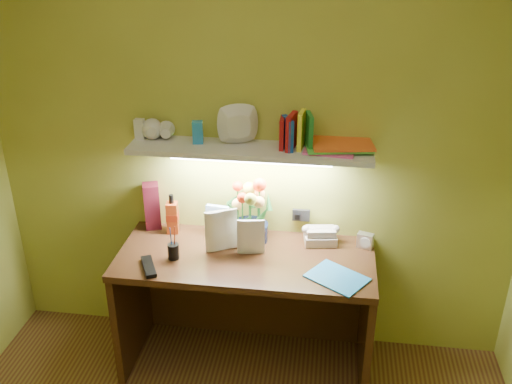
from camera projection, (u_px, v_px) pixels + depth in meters
desk at (246, 311)px, 3.27m from camera, size 1.40×0.60×0.75m
flower_bouquet at (250, 212)px, 3.18m from camera, size 0.25×0.25×0.36m
telephone at (320, 234)px, 3.21m from camera, size 0.20×0.16×0.11m
desk_clock at (365, 241)px, 3.17m from camera, size 0.10×0.07×0.09m
whisky_bottle at (172, 214)px, 3.29m from camera, size 0.07×0.07×0.24m
whisky_box at (152, 206)px, 3.34m from camera, size 0.11×0.11×0.28m
pen_cup at (173, 246)px, 3.05m from camera, size 0.08×0.08×0.15m
art_card at (222, 222)px, 3.26m from camera, size 0.19×0.06×0.19m
tv_remote at (149, 267)px, 2.99m from camera, size 0.14×0.20×0.02m
blue_folder at (337, 278)px, 2.91m from camera, size 0.35×0.33×0.01m
desk_book_a at (205, 233)px, 3.08m from camera, size 0.18×0.10×0.25m
desk_book_b at (237, 237)px, 3.08m from camera, size 0.15×0.03×0.21m
wall_shelf at (255, 144)px, 3.01m from camera, size 1.31×0.34×0.23m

